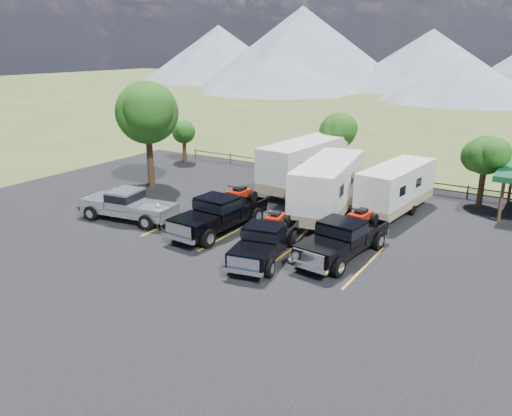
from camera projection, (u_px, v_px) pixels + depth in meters
The scene contains 18 objects.
ground at pixel (214, 269), 23.74m from camera, with size 320.00×320.00×0.00m, color #455624.
asphalt_lot at pixel (248, 248), 26.14m from camera, with size 44.00×34.00×0.04m, color black.
stall_lines at pixel (258, 242), 26.94m from camera, with size 12.12×5.50×0.01m.
tree_big_nw at pixel (147, 112), 35.61m from camera, with size 5.54×5.18×7.84m.
tree_ne_a at pixel (485, 155), 31.81m from camera, with size 3.11×2.92×4.76m.
tree_north at pixel (338, 131), 38.88m from camera, with size 3.46×3.24×5.25m.
tree_nw_small at pixel (184, 132), 44.67m from camera, with size 2.59×2.43×3.85m.
rail_fence at pixel (383, 179), 37.42m from camera, with size 36.12×0.12×1.00m.
mountain_range at pixel (472, 56), 110.44m from camera, with size 209.00×71.00×20.00m.
rig_left at pixel (220, 212), 28.33m from camera, with size 2.70×6.97×2.29m.
rig_center at pixel (266, 239), 24.71m from camera, with size 3.07×6.24×2.00m.
rig_right at pixel (344, 237), 24.83m from camera, with size 2.85×6.68×2.17m.
trailer_left at pixel (304, 165), 35.97m from camera, with size 3.33×10.43×3.61m.
trailer_center at pixel (328, 188), 30.38m from camera, with size 3.96×10.21×3.53m.
trailer_right at pixel (396, 189), 31.14m from camera, with size 3.05×8.86×3.06m.
pickup_silver at pixel (128, 205), 30.02m from camera, with size 6.49×2.91×1.88m.
person_a at pixel (159, 216), 28.59m from camera, with size 0.57×0.38×1.57m, color #BABABA.
person_b at pixel (117, 203), 30.45m from camera, with size 0.93×0.72×1.91m, color gray.
Camera 1 is at (13.22, -17.27, 10.15)m, focal length 35.00 mm.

